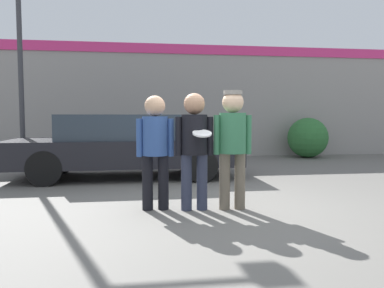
{
  "coord_description": "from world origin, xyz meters",
  "views": [
    {
      "loc": [
        -1.01,
        -5.07,
        1.3
      ],
      "look_at": [
        -0.25,
        0.25,
        0.91
      ],
      "focal_mm": 35.0,
      "sensor_mm": 36.0,
      "label": 1
    }
  ],
  "objects": [
    {
      "name": "storefront_building",
      "position": [
        0.0,
        6.98,
        1.83
      ],
      "size": [
        24.0,
        0.22,
        3.59
      ],
      "color": "gray",
      "rests_on": "ground"
    },
    {
      "name": "person_middle_with_frisbee",
      "position": [
        -0.25,
        0.02,
        0.96
      ],
      "size": [
        0.53,
        0.56,
        1.62
      ],
      "color": "#2D3347",
      "rests_on": "ground"
    },
    {
      "name": "person_right",
      "position": [
        0.29,
        -0.01,
        1.0
      ],
      "size": [
        0.54,
        0.37,
        1.66
      ],
      "color": "#665B4C",
      "rests_on": "ground"
    },
    {
      "name": "person_left",
      "position": [
        -0.78,
        0.12,
        0.94
      ],
      "size": [
        0.52,
        0.35,
        1.59
      ],
      "color": "black",
      "rests_on": "ground"
    },
    {
      "name": "parked_car_near",
      "position": [
        -1.3,
        3.02,
        0.69
      ],
      "size": [
        4.79,
        1.84,
        1.34
      ],
      "color": "black",
      "rests_on": "ground"
    },
    {
      "name": "ground_plane",
      "position": [
        0.0,
        0.0,
        0.0
      ],
      "size": [
        56.0,
        56.0,
        0.0
      ],
      "primitive_type": "plane",
      "color": "#66635E"
    },
    {
      "name": "street_lamp",
      "position": [
        -3.54,
        4.58,
        3.81
      ],
      "size": [
        1.6,
        0.35,
        6.19
      ],
      "color": "#38383D",
      "rests_on": "ground"
    },
    {
      "name": "shrub",
      "position": [
        4.32,
        6.16,
        0.63
      ],
      "size": [
        1.27,
        1.27,
        1.27
      ],
      "color": "#2D6B33",
      "rests_on": "ground"
    }
  ]
}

